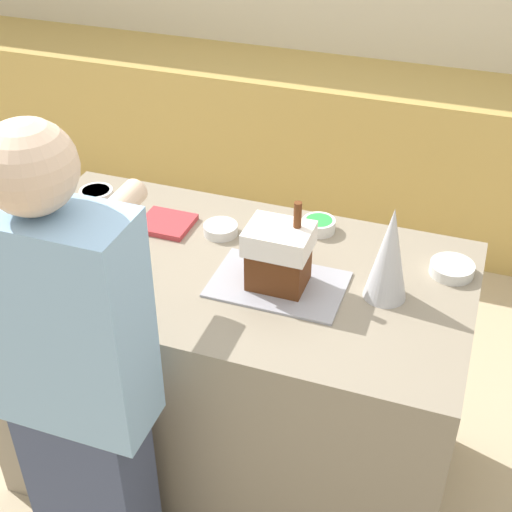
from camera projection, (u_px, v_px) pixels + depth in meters
name	position (u px, v px, depth m)	size (l,w,h in m)	color
ground_plane	(235.00, 462.00, 2.83)	(12.00, 12.00, 0.00)	#C6B28E
back_cabinet_block	(355.00, 151.00, 4.10)	(6.00, 0.60, 0.90)	tan
kitchen_island	(233.00, 374.00, 2.56)	(1.55, 0.83, 0.96)	gray
baking_tray	(278.00, 284.00, 2.20)	(0.41, 0.27, 0.01)	#9E9EA8
gingerbread_house	(279.00, 255.00, 2.14)	(0.19, 0.16, 0.28)	#5B2D14
decorative_tree	(389.00, 254.00, 2.08)	(0.13, 0.13, 0.31)	silver
candy_bowl_front_corner	(319.00, 225.00, 2.45)	(0.11, 0.11, 0.04)	white
candy_bowl_beside_tree	(221.00, 229.00, 2.44)	(0.12, 0.12, 0.04)	silver
candy_bowl_near_tray_left	(452.00, 268.00, 2.25)	(0.14, 0.14, 0.04)	silver
candy_bowl_far_left	(96.00, 195.00, 2.62)	(0.12, 0.12, 0.05)	white
cookbook	(166.00, 223.00, 2.49)	(0.18, 0.16, 0.02)	#B23338
mug	(30.00, 235.00, 2.35)	(0.08, 0.08, 0.10)	#2D2D33
person	(76.00, 396.00, 1.94)	(0.44, 0.55, 1.68)	#424C6B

